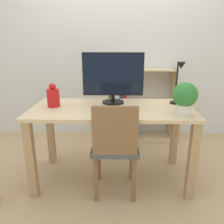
% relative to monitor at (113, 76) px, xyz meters
% --- Properties ---
extents(ground_plane, '(10.00, 10.00, 0.00)m').
position_rel_monitor_xyz_m(ground_plane, '(-0.01, -0.17, -1.01)').
color(ground_plane, tan).
extents(wall_back, '(8.00, 0.05, 2.60)m').
position_rel_monitor_xyz_m(wall_back, '(-0.01, 1.03, 0.29)').
color(wall_back, silver).
rests_on(wall_back, ground_plane).
extents(desk, '(1.49, 0.70, 0.75)m').
position_rel_monitor_xyz_m(desk, '(-0.01, -0.17, -0.40)').
color(desk, '#D8BC8C').
rests_on(desk, ground_plane).
extents(monitor, '(0.59, 0.22, 0.49)m').
position_rel_monitor_xyz_m(monitor, '(0.00, 0.00, 0.00)').
color(monitor, black).
rests_on(monitor, desk).
extents(keyboard, '(0.41, 0.12, 0.02)m').
position_rel_monitor_xyz_m(keyboard, '(0.01, -0.26, -0.26)').
color(keyboard, silver).
rests_on(keyboard, desk).
extents(vase, '(0.12, 0.12, 0.22)m').
position_rel_monitor_xyz_m(vase, '(-0.56, -0.15, -0.17)').
color(vase, red).
rests_on(vase, desk).
extents(desk_lamp, '(0.10, 0.19, 0.41)m').
position_rel_monitor_xyz_m(desk_lamp, '(0.61, -0.07, -0.01)').
color(desk_lamp, black).
rests_on(desk_lamp, desk).
extents(potted_plant, '(0.20, 0.20, 0.27)m').
position_rel_monitor_xyz_m(potted_plant, '(0.59, -0.38, -0.11)').
color(potted_plant, silver).
rests_on(potted_plant, desk).
extents(chair, '(0.40, 0.40, 0.87)m').
position_rel_monitor_xyz_m(chair, '(0.02, -0.43, -0.53)').
color(chair, '#4C4C51').
rests_on(chair, ground_plane).
extents(bookshelf, '(0.91, 0.28, 0.99)m').
position_rel_monitor_xyz_m(bookshelf, '(0.19, 0.86, -0.57)').
color(bookshelf, '#D8BC8C').
rests_on(bookshelf, ground_plane).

